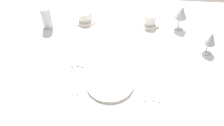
{
  "coord_description": "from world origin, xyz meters",
  "views": [
    {
      "loc": [
        0.04,
        -0.96,
        1.68
      ],
      "look_at": [
        -0.04,
        -0.11,
        0.76
      ],
      "focal_mm": 38.1,
      "sensor_mm": 36.0,
      "label": 1
    }
  ],
  "objects_px": {
    "dinner_knife": "(140,83)",
    "coffee_cup_right": "(85,16)",
    "dinner_plate": "(110,82)",
    "fork_outer": "(81,76)",
    "spoon_dessert": "(152,79)",
    "coffee_cup_left": "(150,19)",
    "spoon_soup": "(146,78)",
    "fork_salad": "(69,76)",
    "spoon_tea": "(158,80)",
    "drink_tumbler": "(47,19)",
    "wine_glass_centre": "(211,39)",
    "wine_glass_left": "(181,13)",
    "fork_inner": "(76,76)"
  },
  "relations": [
    {
      "from": "fork_inner",
      "to": "spoon_dessert",
      "type": "distance_m",
      "value": 0.39
    },
    {
      "from": "wine_glass_left",
      "to": "fork_salad",
      "type": "bearing_deg",
      "value": -143.13
    },
    {
      "from": "dinner_knife",
      "to": "coffee_cup_right",
      "type": "relative_size",
      "value": 2.07
    },
    {
      "from": "coffee_cup_left",
      "to": "wine_glass_centre",
      "type": "bearing_deg",
      "value": -34.53
    },
    {
      "from": "fork_outer",
      "to": "coffee_cup_right",
      "type": "distance_m",
      "value": 0.47
    },
    {
      "from": "coffee_cup_right",
      "to": "fork_salad",
      "type": "bearing_deg",
      "value": -90.91
    },
    {
      "from": "spoon_tea",
      "to": "coffee_cup_right",
      "type": "relative_size",
      "value": 1.97
    },
    {
      "from": "fork_salad",
      "to": "coffee_cup_left",
      "type": "xyz_separation_m",
      "value": [
        0.42,
        0.46,
        0.04
      ]
    },
    {
      "from": "coffee_cup_right",
      "to": "wine_glass_centre",
      "type": "distance_m",
      "value": 0.76
    },
    {
      "from": "spoon_dessert",
      "to": "drink_tumbler",
      "type": "xyz_separation_m",
      "value": [
        -0.64,
        0.38,
        0.06
      ]
    },
    {
      "from": "spoon_soup",
      "to": "fork_salad",
      "type": "bearing_deg",
      "value": -177.78
    },
    {
      "from": "wine_glass_left",
      "to": "dinner_plate",
      "type": "bearing_deg",
      "value": -128.85
    },
    {
      "from": "coffee_cup_left",
      "to": "wine_glass_centre",
      "type": "distance_m",
      "value": 0.38
    },
    {
      "from": "spoon_dessert",
      "to": "wine_glass_left",
      "type": "relative_size",
      "value": 1.35
    },
    {
      "from": "coffee_cup_left",
      "to": "fork_outer",
      "type": "bearing_deg",
      "value": -128.02
    },
    {
      "from": "fork_outer",
      "to": "spoon_dessert",
      "type": "xyz_separation_m",
      "value": [
        0.36,
        0.01,
        0.0
      ]
    },
    {
      "from": "spoon_soup",
      "to": "coffee_cup_right",
      "type": "xyz_separation_m",
      "value": [
        -0.38,
        0.45,
        0.04
      ]
    },
    {
      "from": "spoon_soup",
      "to": "coffee_cup_right",
      "type": "height_order",
      "value": "coffee_cup_right"
    },
    {
      "from": "fork_salad",
      "to": "coffee_cup_right",
      "type": "bearing_deg",
      "value": 89.09
    },
    {
      "from": "spoon_tea",
      "to": "wine_glass_centre",
      "type": "relative_size",
      "value": 1.56
    },
    {
      "from": "fork_salad",
      "to": "coffee_cup_left",
      "type": "height_order",
      "value": "coffee_cup_left"
    },
    {
      "from": "fork_salad",
      "to": "spoon_dessert",
      "type": "distance_m",
      "value": 0.42
    },
    {
      "from": "fork_salad",
      "to": "spoon_tea",
      "type": "height_order",
      "value": "spoon_tea"
    },
    {
      "from": "dinner_knife",
      "to": "spoon_tea",
      "type": "xyz_separation_m",
      "value": [
        0.09,
        0.03,
        0.0
      ]
    },
    {
      "from": "spoon_soup",
      "to": "spoon_dessert",
      "type": "distance_m",
      "value": 0.03
    },
    {
      "from": "spoon_soup",
      "to": "spoon_dessert",
      "type": "xyz_separation_m",
      "value": [
        0.03,
        -0.0,
        0.0
      ]
    },
    {
      "from": "wine_glass_left",
      "to": "coffee_cup_left",
      "type": "bearing_deg",
      "value": 175.53
    },
    {
      "from": "spoon_tea",
      "to": "coffee_cup_right",
      "type": "height_order",
      "value": "coffee_cup_right"
    },
    {
      "from": "wine_glass_left",
      "to": "spoon_dessert",
      "type": "bearing_deg",
      "value": -111.6
    },
    {
      "from": "wine_glass_centre",
      "to": "spoon_dessert",
      "type": "bearing_deg",
      "value": -142.94
    },
    {
      "from": "dinner_knife",
      "to": "spoon_tea",
      "type": "relative_size",
      "value": 1.05
    },
    {
      "from": "dinner_plate",
      "to": "fork_outer",
      "type": "relative_size",
      "value": 1.16
    },
    {
      "from": "dinner_knife",
      "to": "spoon_soup",
      "type": "distance_m",
      "value": 0.04
    },
    {
      "from": "fork_inner",
      "to": "coffee_cup_left",
      "type": "xyz_separation_m",
      "value": [
        0.38,
        0.46,
        0.04
      ]
    },
    {
      "from": "dinner_plate",
      "to": "spoon_tea",
      "type": "distance_m",
      "value": 0.24
    },
    {
      "from": "wine_glass_centre",
      "to": "drink_tumbler",
      "type": "distance_m",
      "value": 0.96
    },
    {
      "from": "coffee_cup_left",
      "to": "drink_tumbler",
      "type": "distance_m",
      "value": 0.64
    },
    {
      "from": "spoon_dessert",
      "to": "coffee_cup_left",
      "type": "bearing_deg",
      "value": 90.5
    },
    {
      "from": "fork_salad",
      "to": "dinner_plate",
      "type": "bearing_deg",
      "value": -7.83
    },
    {
      "from": "fork_outer",
      "to": "dinner_knife",
      "type": "xyz_separation_m",
      "value": [
        0.3,
        -0.02,
        0.0
      ]
    },
    {
      "from": "dinner_knife",
      "to": "drink_tumbler",
      "type": "bearing_deg",
      "value": 144.9
    },
    {
      "from": "coffee_cup_left",
      "to": "fork_salad",
      "type": "bearing_deg",
      "value": -132.33
    },
    {
      "from": "fork_outer",
      "to": "drink_tumbler",
      "type": "distance_m",
      "value": 0.48
    },
    {
      "from": "fork_inner",
      "to": "spoon_dessert",
      "type": "bearing_deg",
      "value": 1.41
    },
    {
      "from": "wine_glass_centre",
      "to": "dinner_plate",
      "type": "bearing_deg",
      "value": -152.18
    },
    {
      "from": "spoon_dessert",
      "to": "coffee_cup_left",
      "type": "height_order",
      "value": "coffee_cup_left"
    },
    {
      "from": "fork_salad",
      "to": "fork_outer",
      "type": "bearing_deg",
      "value": -0.27
    },
    {
      "from": "dinner_knife",
      "to": "spoon_dessert",
      "type": "bearing_deg",
      "value": 25.34
    },
    {
      "from": "fork_inner",
      "to": "wine_glass_centre",
      "type": "bearing_deg",
      "value": 19.17
    },
    {
      "from": "spoon_dessert",
      "to": "spoon_tea",
      "type": "relative_size",
      "value": 0.99
    }
  ]
}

